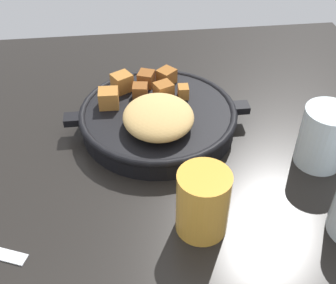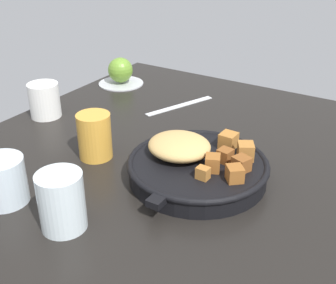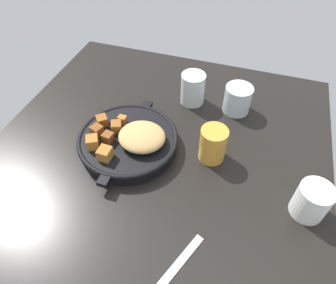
# 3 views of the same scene
# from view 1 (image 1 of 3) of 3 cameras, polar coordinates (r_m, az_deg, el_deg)

# --- Properties ---
(ground_plane) EXTENTS (0.96, 0.85, 0.02)m
(ground_plane) POSITION_cam_1_polar(r_m,az_deg,el_deg) (0.65, -3.50, -3.12)
(ground_plane) COLOR black
(cast_iron_skillet) EXTENTS (0.30, 0.25, 0.07)m
(cast_iron_skillet) POSITION_cam_1_polar(r_m,az_deg,el_deg) (0.68, -1.42, 3.47)
(cast_iron_skillet) COLOR black
(cast_iron_skillet) RESTS_ON ground_plane
(water_glass_tall) EXTENTS (0.07, 0.07, 0.09)m
(water_glass_tall) POSITION_cam_1_polar(r_m,az_deg,el_deg) (0.65, 20.12, 0.65)
(water_glass_tall) COLOR silver
(water_glass_tall) RESTS_ON ground_plane
(juice_glass_amber) EXTENTS (0.07, 0.07, 0.09)m
(juice_glass_amber) POSITION_cam_1_polar(r_m,az_deg,el_deg) (0.52, 4.69, -8.09)
(juice_glass_amber) COLOR gold
(juice_glass_amber) RESTS_ON ground_plane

